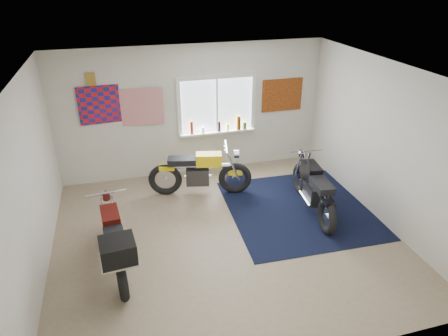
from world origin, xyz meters
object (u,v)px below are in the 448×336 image
object	(u,v)px
maroon_tourer	(115,243)
yellow_triumph	(200,173)
navy_rug	(298,209)
black_chrome_bike	(313,190)

from	to	relation	value
maroon_tourer	yellow_triumph	bearing A→B (deg)	-45.50
maroon_tourer	navy_rug	bearing A→B (deg)	-80.06
black_chrome_bike	navy_rug	bearing A→B (deg)	66.74
navy_rug	yellow_triumph	xyz separation A→B (m)	(-1.62, 1.05, 0.44)
navy_rug	maroon_tourer	world-z (taller)	maroon_tourer
navy_rug	yellow_triumph	distance (m)	1.98
navy_rug	maroon_tourer	bearing A→B (deg)	-164.95
black_chrome_bike	maroon_tourer	bearing A→B (deg)	108.40
black_chrome_bike	maroon_tourer	world-z (taller)	black_chrome_bike
navy_rug	yellow_triumph	size ratio (longest dim) A/B	1.31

